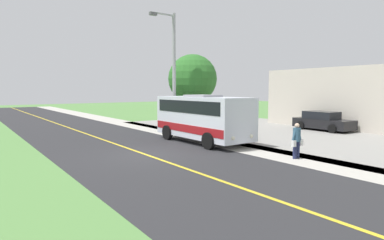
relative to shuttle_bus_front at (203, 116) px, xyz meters
name	(u,v)px	position (x,y,z in m)	size (l,w,h in m)	color
ground_plane	(146,155)	(4.49, 1.34, -1.55)	(120.00, 120.00, 0.00)	#548442
road_surface	(146,155)	(4.49, 1.34, -1.54)	(8.00, 100.00, 0.01)	#28282B
sidewalk	(227,144)	(-0.71, 1.34, -1.55)	(2.40, 100.00, 0.01)	#B2ADA3
parking_lot_surface	(344,139)	(-7.91, 4.34, -1.55)	(14.00, 36.00, 0.01)	gray
road_centre_line	(146,155)	(4.49, 1.34, -1.54)	(0.16, 100.00, 0.00)	gold
shuttle_bus_front	(203,116)	(0.00, 0.00, 0.00)	(2.63, 6.71, 2.81)	silver
pedestrian_with_bags	(297,140)	(-0.65, 6.10, -0.69)	(0.72, 0.34, 1.61)	#1E2347
street_light_pole	(173,69)	(-0.39, -3.89, 3.00)	(1.97, 0.24, 8.28)	#9E9EA3
parked_car_near	(323,121)	(-10.90, 0.99, -0.86)	(2.16, 4.47, 1.45)	black
tree_curbside	(193,79)	(-2.91, -5.02, 2.37)	(3.72, 3.72, 5.80)	#4C3826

